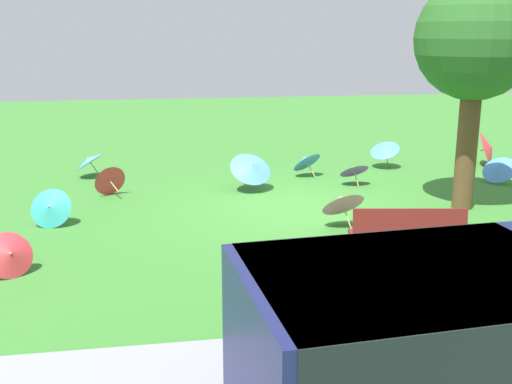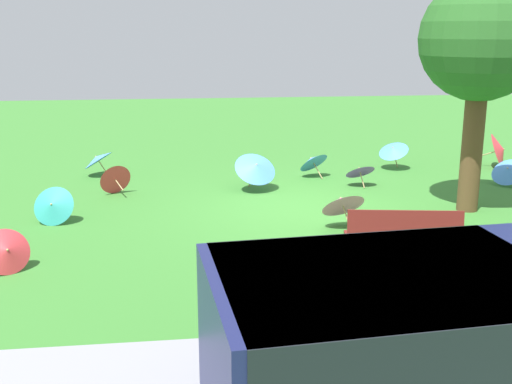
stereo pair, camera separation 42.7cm
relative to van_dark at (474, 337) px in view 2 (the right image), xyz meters
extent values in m
plane|color=#387A2D|center=(0.04, -6.92, -0.91)|extent=(40.00, 40.00, 0.00)
cube|color=#191E4C|center=(-0.17, -0.01, -0.06)|extent=(4.73, 2.24, 1.35)
cube|color=black|center=(0.75, 0.06, 0.34)|extent=(2.71, 2.11, 0.55)
cylinder|color=black|center=(1.51, -0.84, -0.53)|extent=(0.77, 0.28, 0.76)
cube|color=maroon|center=(-0.79, -3.80, -0.46)|extent=(1.65, 0.70, 0.05)
cube|color=maroon|center=(-0.76, -3.60, -0.24)|extent=(1.60, 0.37, 0.45)
cube|color=black|center=(-0.16, -3.90, -0.69)|extent=(0.14, 0.41, 0.45)
cube|color=black|center=(-1.42, -3.69, -0.69)|extent=(0.14, 0.41, 0.45)
cylinder|color=brown|center=(-3.06, -6.47, 0.34)|extent=(0.39, 0.39, 2.50)
sphere|color=#286023|center=(-3.06, -6.47, 2.25)|extent=(2.22, 2.22, 2.22)
cylinder|color=tan|center=(-2.94, -10.18, -0.69)|extent=(0.21, 0.19, 0.45)
cone|color=#4C8CE5|center=(-2.84, -10.08, -0.42)|extent=(0.99, 0.99, 0.45)
sphere|color=tan|center=(-2.82, -10.06, -0.37)|extent=(0.06, 0.06, 0.05)
cylinder|color=tan|center=(4.51, -6.80, -0.74)|extent=(0.11, 0.43, 0.28)
cone|color=teal|center=(4.56, -6.54, -0.57)|extent=(0.80, 0.62, 0.68)
sphere|color=tan|center=(4.57, -6.49, -0.54)|extent=(0.05, 0.06, 0.05)
cylinder|color=tan|center=(-0.82, -9.39, -0.74)|extent=(0.19, 0.27, 0.33)
cone|color=#4C8CE5|center=(-0.72, -9.56, -0.53)|extent=(0.91, 0.89, 0.57)
sphere|color=tan|center=(-0.69, -9.60, -0.48)|extent=(0.06, 0.06, 0.05)
cylinder|color=tan|center=(4.09, -10.21, -0.73)|extent=(0.24, 0.09, 0.37)
cone|color=#4C8CE5|center=(4.23, -10.25, -0.50)|extent=(0.86, 0.90, 0.50)
sphere|color=tan|center=(4.26, -10.26, -0.45)|extent=(0.06, 0.05, 0.05)
cylinder|color=tan|center=(-5.22, -10.08, -0.60)|extent=(0.46, 0.29, 0.23)
cone|color=#D8383F|center=(-5.51, -9.91, -0.47)|extent=(0.88, 1.02, 0.89)
sphere|color=tan|center=(-5.57, -9.87, -0.43)|extent=(0.06, 0.05, 0.05)
cylinder|color=tan|center=(-0.47, -5.49, -0.71)|extent=(0.11, 0.36, 0.40)
cone|color=pink|center=(-0.41, -5.71, -0.46)|extent=(0.88, 0.82, 0.61)
sphere|color=tan|center=(-0.40, -5.76, -0.40)|extent=(0.05, 0.06, 0.05)
cylinder|color=tan|center=(-4.92, -8.28, -0.76)|extent=(0.22, 0.18, 0.30)
cone|color=#4C8CE5|center=(-4.78, -8.18, -0.57)|extent=(0.96, 0.98, 0.59)
sphere|color=tan|center=(-4.75, -8.15, -0.51)|extent=(0.06, 0.06, 0.05)
cylinder|color=tan|center=(4.88, -4.46, -0.72)|extent=(0.20, 0.33, 0.22)
cone|color=#D8383F|center=(4.76, -4.26, -0.59)|extent=(0.80, 0.70, 0.65)
sphere|color=tan|center=(4.74, -4.21, -0.55)|extent=(0.05, 0.06, 0.05)
cylinder|color=tan|center=(0.80, -8.59, -0.68)|extent=(0.12, 0.37, 0.47)
cone|color=#4C8CE5|center=(0.74, -8.38, -0.39)|extent=(1.05, 0.99, 0.66)
sphere|color=tan|center=(0.73, -8.33, -0.32)|extent=(0.05, 0.06, 0.05)
cylinder|color=tan|center=(-1.58, -8.42, -0.75)|extent=(0.08, 0.23, 0.32)
cone|color=purple|center=(-1.55, -8.54, -0.56)|extent=(0.76, 0.72, 0.44)
sphere|color=tan|center=(-1.55, -8.57, -0.52)|extent=(0.05, 0.06, 0.05)
cylinder|color=tan|center=(3.57, -8.29, -0.67)|extent=(0.21, 0.39, 0.17)
cone|color=#D8383F|center=(3.68, -8.52, -0.58)|extent=(0.74, 0.59, 0.66)
sphere|color=tan|center=(3.71, -8.58, -0.56)|extent=(0.05, 0.06, 0.05)
camera|label=1|loc=(2.73, 4.28, 2.41)|focal=43.87mm
camera|label=2|loc=(2.31, 4.34, 2.41)|focal=43.87mm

